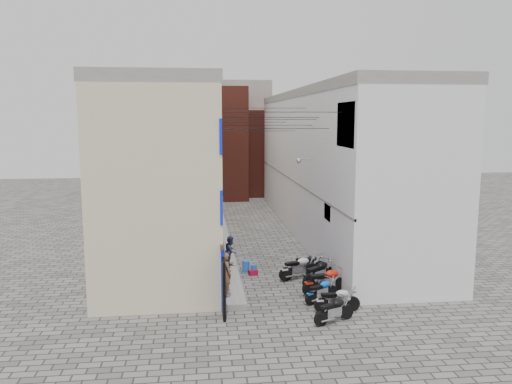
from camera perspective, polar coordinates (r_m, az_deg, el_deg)
name	(u,v)px	position (r m, az deg, el deg)	size (l,w,h in m)	color
ground	(289,309)	(19.72, 3.76, -13.17)	(90.00, 90.00, 0.00)	#514F4D
plinth	(220,232)	(31.87, -4.10, -4.53)	(0.90, 26.00, 0.25)	gray
building_left	(172,164)	(31.15, -9.58, 3.22)	(5.10, 27.00, 9.00)	beige
building_right	(330,162)	(32.25, 8.45, 3.43)	(5.94, 26.00, 9.00)	white
building_far_brick_left	(213,143)	(46.11, -4.93, 5.58)	(6.00, 6.00, 10.00)	maroon
building_far_brick_right	(264,152)	(48.56, 0.94, 4.56)	(5.00, 6.00, 8.00)	maroon
building_far_concrete	(231,135)	(52.17, -2.93, 6.47)	(8.00, 5.00, 11.00)	gray
far_shopfront	(237,188)	(43.79, -2.14, 0.46)	(2.00, 0.30, 2.40)	black
overhead_wires	(263,121)	(25.90, 0.85, 8.13)	(5.80, 13.02, 1.32)	black
motorcycle_a	(334,309)	(18.50, 8.94, -13.07)	(0.55, 1.75, 1.01)	black
motorcycle_b	(337,299)	(19.47, 9.27, -11.93)	(0.56, 1.79, 1.03)	#B7B7BC
motorcycle_c	(322,290)	(20.39, 7.51, -11.00)	(0.54, 1.72, 1.00)	blue
motorcycle_d	(327,280)	(21.16, 8.08, -9.91)	(0.69, 2.17, 1.26)	#B81B0D
motorcycle_e	(319,271)	(22.28, 7.23, -9.00)	(0.66, 2.10, 1.21)	black
motorcycle_f	(299,266)	(22.98, 4.94, -8.47)	(0.64, 2.04, 1.18)	silver
motorcycle_g	(308,262)	(23.98, 5.98, -8.00)	(0.54, 1.71, 0.99)	black
person_a	(226,274)	(20.05, -3.46, -9.36)	(0.65, 0.42, 1.77)	brown
person_b	(231,251)	(23.91, -2.90, -6.78)	(0.72, 0.56, 1.48)	#2F3447
water_jug_near	(254,270)	(23.66, -0.25, -8.85)	(0.29, 0.29, 0.46)	blue
water_jug_far	(246,266)	(24.02, -1.16, -8.49)	(0.35, 0.35, 0.54)	blue
red_crate	(253,272)	(23.58, -0.36, -9.18)	(0.40, 0.30, 0.25)	maroon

